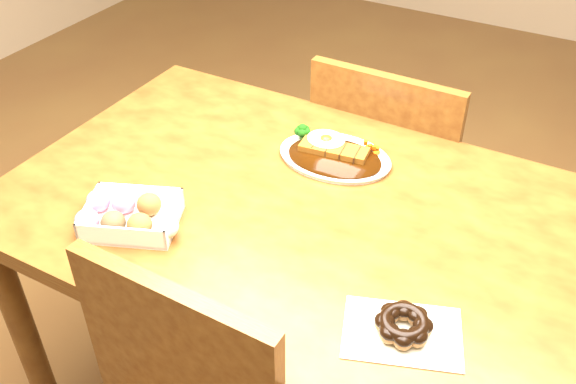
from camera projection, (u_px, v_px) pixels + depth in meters
The scene contains 5 objects.
table at pixel (290, 238), 1.40m from camera, with size 1.20×0.80×0.75m.
chair_far at pixel (391, 181), 1.86m from camera, with size 0.42×0.42×0.87m.
katsu_curry_plate at pixel (333, 154), 1.46m from camera, with size 0.27×0.20×0.05m.
donut_box at pixel (129, 215), 1.26m from camera, with size 0.22×0.20×0.05m.
pon_de_ring at pixel (403, 325), 1.05m from camera, with size 0.23×0.19×0.04m.
Camera 1 is at (0.51, -0.92, 1.58)m, focal length 40.00 mm.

